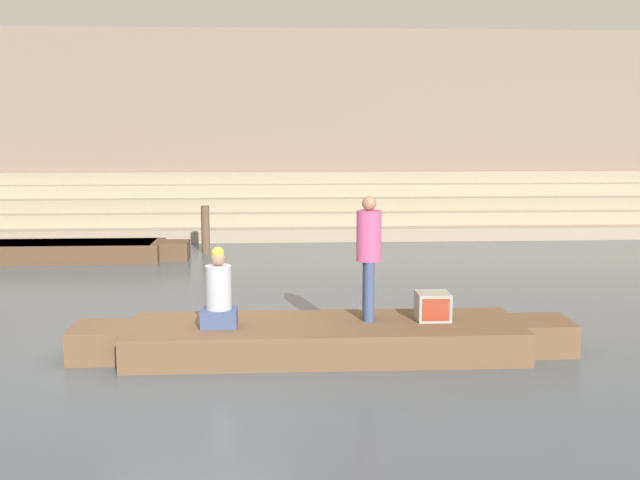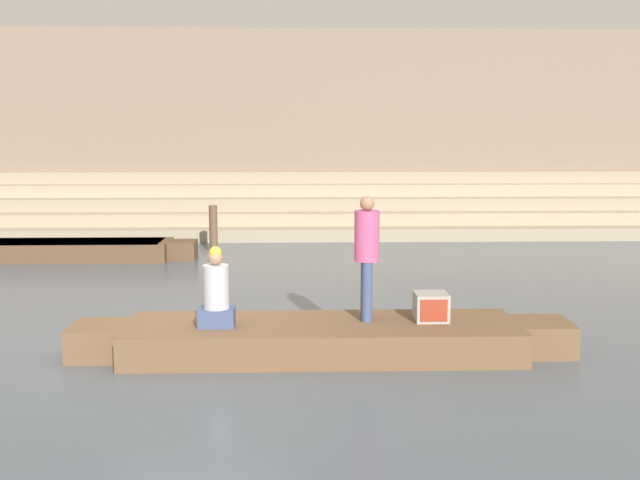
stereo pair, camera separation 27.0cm
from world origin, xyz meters
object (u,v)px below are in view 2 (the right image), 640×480
mooring_post (213,229)px  person_standing (367,249)px  moored_boat_shore (73,250)px  person_rowing (216,294)px  rowboat_main (323,338)px  tv_set (431,307)px

mooring_post → person_standing: bearing=-70.3°
person_standing → moored_boat_shore: size_ratio=0.29×
moored_boat_shore → person_rowing: bearing=-61.2°
moored_boat_shore → mooring_post: size_ratio=4.93×
rowboat_main → tv_set: 1.46m
person_rowing → moored_boat_shore: person_rowing is taller
person_standing → person_rowing: size_ratio=1.59×
rowboat_main → person_standing: 1.27m
rowboat_main → mooring_post: mooring_post is taller
person_standing → mooring_post: size_ratio=1.45×
rowboat_main → moored_boat_shore: (-5.35, 7.34, -0.01)m
person_standing → mooring_post: (-2.88, 8.06, -0.80)m
person_rowing → tv_set: bearing=-11.3°
person_rowing → mooring_post: 8.36m
moored_boat_shore → mooring_post: 3.18m
person_standing → moored_boat_shore: bearing=118.5°
person_rowing → mooring_post: size_ratio=0.91×
person_standing → tv_set: person_standing is taller
rowboat_main → person_standing: bearing=14.4°
mooring_post → rowboat_main: bearing=-74.3°
person_standing → tv_set: size_ratio=3.80×
rowboat_main → mooring_post: size_ratio=5.76×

